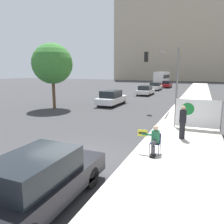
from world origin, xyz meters
name	(u,v)px	position (x,y,z in m)	size (l,w,h in m)	color
ground_plane	(73,160)	(0.00, 0.00, 0.00)	(160.00, 160.00, 0.00)	#38383A
sidewalk_curb	(193,108)	(3.86, 15.00, 0.07)	(3.71, 90.00, 0.14)	beige
building_backdrop_far	(187,31)	(-2.00, 79.54, 17.61)	(52.00, 12.00, 35.22)	tan
seated_protester	(155,139)	(2.91, 1.59, 0.77)	(0.94, 0.77, 1.19)	#474C56
jogger_on_sidewalk	(183,122)	(3.77, 4.21, 0.99)	(0.34, 0.34, 1.68)	black
protest_banner	(197,114)	(4.39, 6.42, 1.06)	(2.58, 0.06, 1.75)	slate
traffic_light_pole	(165,69)	(1.53, 12.02, 3.71)	(2.89, 2.66, 5.28)	slate
parked_car_curbside	(38,181)	(0.87, -2.94, 0.73)	(1.74, 4.35, 1.47)	black
car_on_road_nearest	(112,98)	(-4.07, 13.76, 0.76)	(1.84, 4.63, 1.54)	silver
car_on_road_midblock	(145,90)	(-3.19, 24.64, 0.70)	(1.86, 4.56, 1.39)	silver
car_on_road_distant	(155,86)	(-3.51, 33.50, 0.73)	(1.83, 4.18, 1.46)	white
car_on_road_far_lane	(167,84)	(-2.56, 40.72, 0.73)	(1.72, 4.62, 1.47)	maroon
city_bus_on_road	(162,77)	(-5.76, 53.42, 1.89)	(2.48, 11.07, 3.30)	silver
street_tree_near_curb	(52,64)	(-8.35, 9.88, 4.16)	(3.70, 3.70, 6.02)	brown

